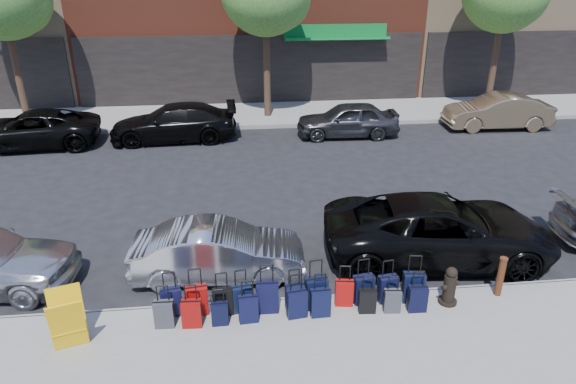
{
  "coord_description": "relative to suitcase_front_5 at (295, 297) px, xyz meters",
  "views": [
    {
      "loc": [
        -1.06,
        -13.3,
        6.6
      ],
      "look_at": [
        0.23,
        -1.5,
        1.24
      ],
      "focal_mm": 32.0,
      "sensor_mm": 36.0,
      "label": 1
    }
  ],
  "objects": [
    {
      "name": "suitcase_front_7",
      "position": [
        1.02,
        0.02,
        -0.0
      ],
      "size": [
        0.4,
        0.26,
        0.89
      ],
      "rotation": [
        0.0,
        0.0,
        -0.16
      ],
      "color": "#A40C0A",
      "rests_on": "sidewalk_near"
    },
    {
      "name": "suitcase_front_9",
      "position": [
        1.93,
        0.04,
        0.01
      ],
      "size": [
        0.42,
        0.27,
        0.94
      ],
      "rotation": [
        0.0,
        0.0,
        0.14
      ],
      "color": "black",
      "rests_on": "sidewalk_near"
    },
    {
      "name": "car_far_3",
      "position": [
        10.16,
        11.79,
        0.3
      ],
      "size": [
        4.5,
        1.73,
        1.46
      ],
      "primitive_type": "imported",
      "rotation": [
        0.0,
        0.0,
        -1.61
      ],
      "color": "#9B835F",
      "rests_on": "ground"
    },
    {
      "name": "suitcase_back_8",
      "position": [
        1.43,
        -0.26,
        -0.03
      ],
      "size": [
        0.36,
        0.23,
        0.82
      ],
      "rotation": [
        0.0,
        0.0,
        -0.08
      ],
      "color": "black",
      "rests_on": "sidewalk_near"
    },
    {
      "name": "suitcase_back_9",
      "position": [
        1.93,
        -0.3,
        -0.03
      ],
      "size": [
        0.35,
        0.22,
        0.79
      ],
      "rotation": [
        0.0,
        0.0,
        -0.09
      ],
      "color": "#36363B",
      "rests_on": "sidewalk_near"
    },
    {
      "name": "suitcase_front_10",
      "position": [
        2.46,
        -0.01,
        0.05
      ],
      "size": [
        0.46,
        0.29,
        1.05
      ],
      "rotation": [
        0.0,
        0.0,
        -0.12
      ],
      "color": "black",
      "rests_on": "sidewalk_near"
    },
    {
      "name": "display_rack",
      "position": [
        -4.22,
        -0.6,
        0.25
      ],
      "size": [
        0.76,
        0.8,
        1.07
      ],
      "rotation": [
        0.0,
        0.0,
        0.29
      ],
      "color": "yellow",
      "rests_on": "sidewalk_near"
    },
    {
      "name": "suitcase_back_0",
      "position": [
        -2.56,
        -0.28,
        -0.0
      ],
      "size": [
        0.38,
        0.23,
        0.89
      ],
      "rotation": [
        0.0,
        0.0,
        -0.03
      ],
      "color": "#353539",
      "rests_on": "sidewalk_near"
    },
    {
      "name": "suitcase_back_6",
      "position": [
        0.48,
        -0.27,
        0.01
      ],
      "size": [
        0.4,
        0.24,
        0.93
      ],
      "rotation": [
        0.0,
        0.0,
        0.04
      ],
      "color": "black",
      "rests_on": "sidewalk_near"
    },
    {
      "name": "suitcase_back_2",
      "position": [
        -1.5,
        -0.33,
        -0.04
      ],
      "size": [
        0.32,
        0.19,
        0.76
      ],
      "rotation": [
        0.0,
        0.0,
        0.02
      ],
      "color": "black",
      "rests_on": "sidewalk_near"
    },
    {
      "name": "suitcase_front_1",
      "position": [
        -1.95,
        0.04,
        0.04
      ],
      "size": [
        0.45,
        0.29,
        1.01
      ],
      "rotation": [
        0.0,
        0.0,
        0.15
      ],
      "color": "#950A09",
      "rests_on": "sidewalk_near"
    },
    {
      "name": "suitcase_front_4",
      "position": [
        -0.56,
        -0.02,
        0.05
      ],
      "size": [
        0.44,
        0.24,
        1.06
      ],
      "rotation": [
        0.0,
        0.0,
        -0.01
      ],
      "color": "black",
      "rests_on": "sidewalk_near"
    },
    {
      "name": "curb_near",
      "position": [
        -0.01,
        0.34,
        -0.36
      ],
      "size": [
        60.0,
        0.08,
        0.15
      ],
      "primitive_type": "cube",
      "color": "gray",
      "rests_on": "ground"
    },
    {
      "name": "ground",
      "position": [
        -0.01,
        4.82,
        -0.43
      ],
      "size": [
        120.0,
        120.0,
        0.0
      ],
      "primitive_type": "plane",
      "color": "black",
      "rests_on": "ground"
    },
    {
      "name": "car_far_1",
      "position": [
        -3.45,
        11.65,
        0.29
      ],
      "size": [
        5.04,
        2.17,
        1.44
      ],
      "primitive_type": "imported",
      "rotation": [
        0.0,
        0.0,
        -1.54
      ],
      "color": "black",
      "rests_on": "ground"
    },
    {
      "name": "suitcase_back_3",
      "position": [
        -0.95,
        -0.3,
        -0.0
      ],
      "size": [
        0.39,
        0.24,
        0.89
      ],
      "rotation": [
        0.0,
        0.0,
        0.08
      ],
      "color": "black",
      "rests_on": "sidewalk_near"
    },
    {
      "name": "suitcase_front_6",
      "position": [
        0.44,
        0.01,
        0.05
      ],
      "size": [
        0.47,
        0.3,
        1.07
      ],
      "rotation": [
        0.0,
        0.0,
        0.14
      ],
      "color": "black",
      "rests_on": "sidewalk_near"
    },
    {
      "name": "curb_far",
      "position": [
        -0.01,
        12.8,
        -0.36
      ],
      "size": [
        60.0,
        0.08,
        0.15
      ],
      "primitive_type": "cube",
      "color": "gray",
      "rests_on": "ground"
    },
    {
      "name": "suitcase_back_10",
      "position": [
        2.44,
        -0.33,
        -0.0
      ],
      "size": [
        0.38,
        0.23,
        0.89
      ],
      "rotation": [
        0.0,
        0.0,
        -0.04
      ],
      "color": "black",
      "rests_on": "sidewalk_near"
    },
    {
      "name": "sidewalk_far",
      "position": [
        -0.01,
        14.82,
        -0.36
      ],
      "size": [
        60.0,
        4.0,
        0.15
      ],
      "primitive_type": "cube",
      "color": "gray",
      "rests_on": "ground"
    },
    {
      "name": "fire_hydrant",
      "position": [
        3.17,
        -0.16,
        0.11
      ],
      "size": [
        0.43,
        0.38,
        0.84
      ],
      "rotation": [
        0.0,
        0.0,
        0.42
      ],
      "color": "black",
      "rests_on": "sidewalk_near"
    },
    {
      "name": "suitcase_front_8",
      "position": [
        1.43,
        0.06,
        0.03
      ],
      "size": [
        0.44,
        0.29,
        1.0
      ],
      "rotation": [
        0.0,
        0.0,
        0.15
      ],
      "color": "black",
      "rests_on": "sidewalk_near"
    },
    {
      "name": "suitcase_front_0",
      "position": [
        -2.45,
        0.06,
        0.02
      ],
      "size": [
        0.44,
        0.3,
        0.96
      ],
      "rotation": [
        0.0,
        0.0,
        0.21
      ],
      "color": "black",
      "rests_on": "sidewalk_near"
    },
    {
      "name": "suitcase_front_5",
      "position": [
        0.0,
        0.0,
        0.0
      ],
      "size": [
        0.4,
        0.25,
        0.9
      ],
      "rotation": [
        0.0,
        0.0,
        0.14
      ],
      "color": "black",
      "rests_on": "sidewalk_near"
    },
    {
      "name": "suitcase_back_1",
      "position": [
        -2.03,
        -0.33,
        0.0
      ],
      "size": [
        0.39,
        0.24,
        0.9
      ],
      "rotation": [
        0.0,
        0.0,
        -0.05
      ],
      "color": "maroon",
      "rests_on": "sidewalk_near"
    },
    {
      "name": "sidewalk_near",
      "position": [
        -0.01,
        -1.68,
        -0.36
      ],
      "size": [
        60.0,
        4.0,
        0.15
      ],
      "primitive_type": "cube",
      "color": "gray",
      "rests_on": "ground"
    },
    {
      "name": "car_near_1",
      "position": [
        -1.54,
        1.57,
        0.21
      ],
      "size": [
        3.92,
        1.52,
        1.27
      ],
      "primitive_type": "imported",
      "rotation": [
        0.0,
        0.0,
        1.53
      ],
      "color": "silver",
      "rests_on": "ground"
    },
    {
      "name": "suitcase_back_5",
      "position": [
        0.01,
        -0.25,
        0.01
      ],
      "size": [
        0.42,
        0.28,
        0.94
      ],
      "rotation": [
        0.0,
        0.0,
        0.14
      ],
      "color": "black",
      "rests_on": "sidewalk_near"
    },
    {
      "name": "bollard",
      "position": [
        4.33,
        -0.0,
        0.18
      ],
      "size": [
        0.17,
        0.17,
        0.9
      ],
      "color": "#38190C",
      "rests_on": "sidewalk_near"
    },
    {
      "name": "car_far_2",
      "position": [
        3.55,
        11.4,
        0.27
      ],
      "size": [
        4.17,
        1.79,
        1.4
      ],
      "primitive_type": "imported",
      "rotation": [
        0.0,
        0.0,
        -1.6
      ],
      "color": "#363639",
      "rests_on": "ground"
    },
    {
      "name": "suitcase_front_2",
      "position": [
        -1.44,
        -0.02,
        0.01
      ],
      "size": [
        0.41,
        0.26,
        0.93
      ],
      "rotation": [
        0.0,
        0.0,
        0.13
      ],
      "color": "black",
      "rests_on": "sidewalk_near"
    },
    {
      "name": "car_near_2",
      "position": [
        3.69,
        1.84,
        0.33
      ],
      "size": [
        5.67,
        3.01,
        1.52
      ],
      "primitive_type": "imported",
      "rotation": [
        0.0,
        0.0,
        1.48
      ],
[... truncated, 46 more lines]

